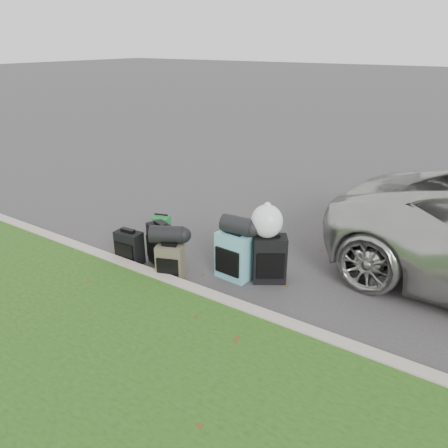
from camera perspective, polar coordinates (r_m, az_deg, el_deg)
The scene contains 12 objects.
ground at distance 6.66m, azimuth -0.24°, elevation -5.11°, with size 120.00×120.00×0.00m, color #383535.
curb at distance 5.93m, azimuth -5.71°, elevation -8.22°, with size 120.00×0.18×0.15m, color #9E937F.
suitcase_small_black at distance 6.71m, azimuth -12.24°, elevation -3.02°, with size 0.41×0.22×0.51m, color black.
suitcase_large_black_left at distance 6.58m, azimuth -8.17°, elevation -2.69°, with size 0.43×0.26×0.63m, color black.
suitcase_olive at distance 6.18m, azimuth -7.01°, elevation -4.99°, with size 0.37×0.23×0.51m, color #3E392A.
suitcase_teal at distance 6.13m, azimuth 1.28°, elevation -4.17°, with size 0.48×0.28×0.68m, color teal.
suitcase_large_black_right at distance 6.08m, azimuth 6.00°, elevation -4.56°, with size 0.45×0.27×0.68m, color black.
tote_green at distance 7.69m, azimuth -8.13°, elevation -0.11°, with size 0.27×0.22×0.31m, color #197431.
tote_navy at distance 6.95m, azimuth 1.89°, elevation -2.41°, with size 0.29×0.23×0.31m, color #1E1854.
duffel_left at distance 6.11m, azimuth -7.51°, elevation -1.37°, with size 0.25×0.25×0.46m, color black.
duffel_right at distance 5.94m, azimuth 1.79°, elevation -0.15°, with size 0.25×0.25×0.45m, color black.
trash_bag at distance 5.86m, azimuth 5.62°, elevation 0.37°, with size 0.44×0.44×0.44m, color white.
Camera 1 is at (3.29, -4.87, 3.13)m, focal length 35.00 mm.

